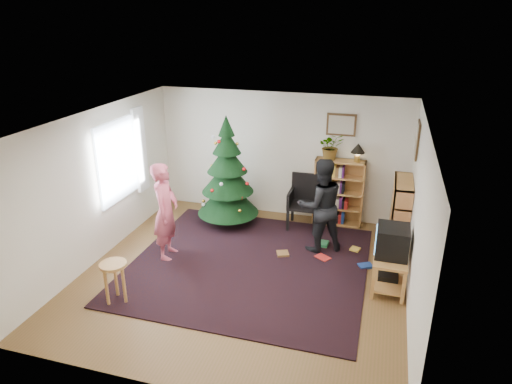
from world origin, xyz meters
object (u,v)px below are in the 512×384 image
(armchair, at_px, (305,199))
(stool, at_px, (114,272))
(picture_right, at_px, (417,140))
(person_standing, at_px, (166,211))
(bookshelf_back, at_px, (339,192))
(bookshelf_right, at_px, (400,216))
(potted_plant, at_px, (331,146))
(christmas_tree, at_px, (228,180))
(picture_back, at_px, (341,125))
(table_lamp, at_px, (358,149))
(tv_stand, at_px, (389,268))
(crt_tv, at_px, (392,241))
(person_by_chair, at_px, (320,205))

(armchair, distance_m, stool, 3.90)
(picture_right, height_order, person_standing, picture_right)
(bookshelf_back, height_order, armchair, bookshelf_back)
(bookshelf_right, relative_size, potted_plant, 2.53)
(christmas_tree, height_order, potted_plant, christmas_tree)
(bookshelf_right, xyz_separation_m, person_standing, (-3.75, -1.31, 0.17))
(armchair, bearing_deg, bookshelf_back, 23.32)
(bookshelf_right, bearing_deg, armchair, 72.46)
(picture_back, distance_m, table_lamp, 0.56)
(picture_back, relative_size, tv_stand, 0.63)
(picture_right, relative_size, table_lamp, 1.70)
(christmas_tree, xyz_separation_m, stool, (-0.67, -2.95, -0.41))
(tv_stand, relative_size, armchair, 0.85)
(picture_right, relative_size, crt_tv, 1.17)
(picture_right, relative_size, stool, 0.95)
(person_standing, height_order, potted_plant, potted_plant)
(christmas_tree, relative_size, potted_plant, 4.22)
(picture_back, distance_m, bookshelf_right, 2.00)
(potted_plant, bearing_deg, crt_tv, -59.31)
(crt_tv, xyz_separation_m, stool, (-3.75, -1.51, -0.28))
(crt_tv, distance_m, armchair, 2.41)
(picture_back, height_order, table_lamp, picture_back)
(stool, bearing_deg, tv_stand, 21.88)
(bookshelf_right, distance_m, stool, 4.73)
(armchair, relative_size, stool, 1.62)
(tv_stand, height_order, person_standing, person_standing)
(tv_stand, bearing_deg, potted_plant, 120.75)
(stool, xyz_separation_m, potted_plant, (2.53, 3.56, 1.07))
(person_standing, height_order, person_by_chair, person_standing)
(tv_stand, distance_m, person_by_chair, 1.57)
(bookshelf_back, height_order, person_by_chair, person_by_chair)
(christmas_tree, xyz_separation_m, person_standing, (-0.55, -1.53, -0.07))
(tv_stand, relative_size, stool, 1.38)
(picture_back, bearing_deg, bookshelf_right, -39.14)
(armchair, bearing_deg, crt_tv, -48.82)
(christmas_tree, relative_size, tv_stand, 2.48)
(stool, distance_m, person_by_chair, 3.51)
(bookshelf_back, bearing_deg, crt_tv, -63.61)
(picture_back, relative_size, person_standing, 0.33)
(picture_right, distance_m, table_lamp, 1.21)
(stool, bearing_deg, table_lamp, 49.58)
(person_standing, bearing_deg, picture_right, -76.12)
(picture_right, height_order, table_lamp, picture_right)
(armchair, bearing_deg, stool, -124.31)
(tv_stand, height_order, stool, stool)
(bookshelf_right, distance_m, potted_plant, 1.81)
(table_lamp, bearing_deg, person_by_chair, -112.26)
(picture_right, distance_m, christmas_tree, 3.50)
(person_standing, relative_size, potted_plant, 3.26)
(picture_right, xyz_separation_m, table_lamp, (-0.98, 0.59, -0.41))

